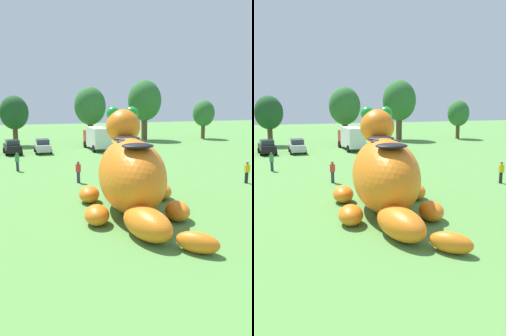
% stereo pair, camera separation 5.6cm
% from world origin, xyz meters
% --- Properties ---
extents(ground_plane, '(160.00, 160.00, 0.00)m').
position_xyz_m(ground_plane, '(0.00, 0.00, 0.00)').
color(ground_plane, '#568E42').
extents(giant_inflatable_creature, '(6.66, 11.92, 5.97)m').
position_xyz_m(giant_inflatable_creature, '(-0.47, 0.92, 2.18)').
color(giant_inflatable_creature, orange).
rests_on(giant_inflatable_creature, ground).
extents(car_black, '(2.31, 4.28, 1.72)m').
position_xyz_m(car_black, '(-7.09, 26.12, 0.86)').
color(car_black, black).
rests_on(car_black, ground).
extents(car_silver, '(1.99, 4.13, 1.72)m').
position_xyz_m(car_silver, '(-3.56, 25.86, 0.86)').
color(car_silver, '#B7BABF').
rests_on(car_silver, ground).
extents(box_truck, '(2.58, 6.48, 2.95)m').
position_xyz_m(box_truck, '(3.49, 26.73, 1.60)').
color(box_truck, '#B2231E').
rests_on(box_truck, ground).
extents(tree_mid_left, '(3.98, 3.98, 7.07)m').
position_xyz_m(tree_mid_left, '(-6.62, 34.61, 4.62)').
color(tree_mid_left, brown).
rests_on(tree_mid_left, ground).
extents(tree_centre_left, '(4.73, 4.73, 8.39)m').
position_xyz_m(tree_centre_left, '(4.35, 34.62, 5.49)').
color(tree_centre_left, brown).
rests_on(tree_centre_left, ground).
extents(tree_centre, '(5.42, 5.42, 9.62)m').
position_xyz_m(tree_centre, '(13.67, 36.06, 6.29)').
color(tree_centre, brown).
rests_on(tree_centre, ground).
extents(tree_centre_right, '(3.62, 3.62, 6.42)m').
position_xyz_m(tree_centre_right, '(23.79, 34.65, 4.20)').
color(tree_centre_right, brown).
rests_on(tree_centre_right, ground).
extents(spectator_near_inflatable, '(0.38, 0.26, 1.71)m').
position_xyz_m(spectator_near_inflatable, '(10.27, 4.66, 0.85)').
color(spectator_near_inflatable, black).
rests_on(spectator_near_inflatable, ground).
extents(spectator_mid_field, '(0.38, 0.26, 1.71)m').
position_xyz_m(spectator_mid_field, '(-6.67, 15.08, 0.85)').
color(spectator_mid_field, '#2D334C').
rests_on(spectator_mid_field, ground).
extents(spectator_by_cars, '(0.38, 0.26, 1.71)m').
position_xyz_m(spectator_by_cars, '(2.89, 13.00, 0.85)').
color(spectator_by_cars, '#2D334C').
rests_on(spectator_by_cars, ground).
extents(spectator_wandering, '(0.38, 0.26, 1.71)m').
position_xyz_m(spectator_wandering, '(-2.19, 8.83, 0.85)').
color(spectator_wandering, '#2D334C').
rests_on(spectator_wandering, ground).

